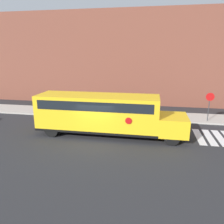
# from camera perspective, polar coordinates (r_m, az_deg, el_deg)

# --- Properties ---
(ground_plane) EXTENTS (60.00, 60.00, 0.00)m
(ground_plane) POSITION_cam_1_polar(r_m,az_deg,el_deg) (15.28, -4.24, -7.32)
(ground_plane) COLOR #28282B
(sidewalk_strip) EXTENTS (44.00, 3.00, 0.15)m
(sidewalk_strip) POSITION_cam_1_polar(r_m,az_deg,el_deg) (21.26, 0.19, -0.53)
(sidewalk_strip) COLOR #B2ADA3
(sidewalk_strip) RESTS_ON ground
(building_backdrop) EXTENTS (32.00, 4.00, 10.45)m
(building_backdrop) POSITION_cam_1_polar(r_m,az_deg,el_deg) (26.89, 2.76, 13.88)
(building_backdrop) COLOR brown
(building_backdrop) RESTS_ON ground
(school_bus) EXTENTS (10.62, 2.57, 2.94)m
(school_bus) POSITION_cam_1_polar(r_m,az_deg,el_deg) (15.73, -2.26, -0.11)
(school_bus) COLOR yellow
(school_bus) RESTS_ON ground
(stop_sign) EXTENTS (0.69, 0.10, 2.61)m
(stop_sign) POSITION_cam_1_polar(r_m,az_deg,el_deg) (20.26, 24.09, 2.14)
(stop_sign) COLOR #38383A
(stop_sign) RESTS_ON ground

